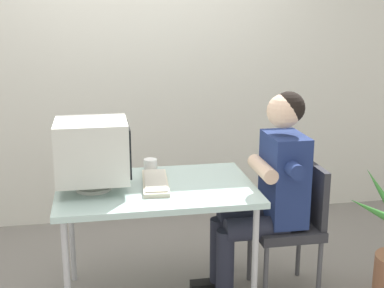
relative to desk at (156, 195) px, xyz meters
name	(u,v)px	position (x,y,z in m)	size (l,w,h in m)	color
wall_back	(171,43)	(0.30, 1.40, 0.81)	(8.00, 0.10, 3.00)	silver
desk	(156,195)	(0.00, 0.00, 0.00)	(1.17, 0.79, 0.75)	#B7B7BC
crt_monitor	(93,151)	(-0.36, 0.00, 0.29)	(0.42, 0.38, 0.41)	silver
keyboard	(155,182)	(0.00, 0.03, 0.07)	(0.18, 0.48, 0.03)	beige
office_chair	(294,220)	(0.87, -0.05, -0.21)	(0.41, 0.41, 0.84)	#4C4C51
person_seated	(268,187)	(0.69, -0.05, 0.02)	(0.68, 0.54, 1.31)	navy
desk_mug	(150,165)	(0.00, 0.30, 0.10)	(0.09, 0.10, 0.08)	white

